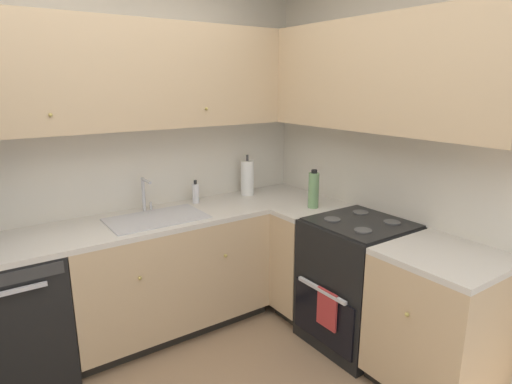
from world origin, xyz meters
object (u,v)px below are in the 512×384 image
dishwasher (11,317)px  oil_bottle (314,190)px  paper_towel_roll (247,178)px  oven_range (358,282)px  soap_bottle (196,193)px

dishwasher → oil_bottle: bearing=-12.3°
paper_towel_roll → oven_range: bearing=-78.7°
oven_range → paper_towel_roll: size_ratio=2.96×
paper_towel_roll → oil_bottle: 0.63m
dishwasher → paper_towel_roll: bearing=5.0°
oven_range → oil_bottle: (-0.02, 0.46, 0.57)m
soap_bottle → oil_bottle: 0.92m
oven_range → soap_bottle: soap_bottle is taller
paper_towel_roll → soap_bottle: bearing=177.6°
soap_bottle → paper_towel_roll: (0.47, -0.02, 0.07)m
soap_bottle → paper_towel_roll: size_ratio=0.52×
dishwasher → paper_towel_roll: size_ratio=2.43×
oven_range → soap_bottle: bearing=122.3°
dishwasher → soap_bottle: 1.47m
oven_range → oil_bottle: 0.73m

